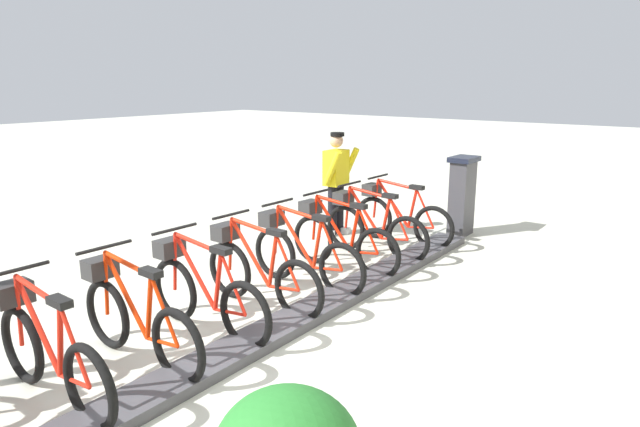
% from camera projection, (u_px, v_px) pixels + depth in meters
% --- Properties ---
extents(ground_plane, '(60.00, 60.00, 0.00)m').
position_uv_depth(ground_plane, '(264.00, 341.00, 5.42)').
color(ground_plane, beige).
extents(dock_rail_base, '(0.44, 8.66, 0.10)m').
position_uv_depth(dock_rail_base, '(264.00, 336.00, 5.41)').
color(dock_rail_base, '#47474C').
rests_on(dock_rail_base, ground).
extents(payment_kiosk, '(0.36, 0.52, 1.28)m').
position_uv_depth(payment_kiosk, '(462.00, 195.00, 8.99)').
color(payment_kiosk, '#38383D').
rests_on(payment_kiosk, ground).
extents(bike_docked_0, '(1.72, 0.54, 1.02)m').
position_uv_depth(bike_docked_0, '(398.00, 216.00, 8.58)').
color(bike_docked_0, black).
rests_on(bike_docked_0, ground).
extents(bike_docked_1, '(1.72, 0.54, 1.02)m').
position_uv_depth(bike_docked_1, '(371.00, 226.00, 7.97)').
color(bike_docked_1, black).
rests_on(bike_docked_1, ground).
extents(bike_docked_2, '(1.72, 0.54, 1.02)m').
position_uv_depth(bike_docked_2, '(340.00, 238.00, 7.36)').
color(bike_docked_2, black).
rests_on(bike_docked_2, ground).
extents(bike_docked_3, '(1.72, 0.54, 1.02)m').
position_uv_depth(bike_docked_3, '(302.00, 253.00, 6.75)').
color(bike_docked_3, black).
rests_on(bike_docked_3, ground).
extents(bike_docked_4, '(1.72, 0.54, 1.02)m').
position_uv_depth(bike_docked_4, '(257.00, 270.00, 6.14)').
color(bike_docked_4, black).
rests_on(bike_docked_4, ground).
extents(bike_docked_5, '(1.72, 0.54, 1.02)m').
position_uv_depth(bike_docked_5, '(203.00, 291.00, 5.54)').
color(bike_docked_5, black).
rests_on(bike_docked_5, ground).
extents(bike_docked_6, '(1.72, 0.54, 1.02)m').
position_uv_depth(bike_docked_6, '(135.00, 317.00, 4.93)').
color(bike_docked_6, black).
rests_on(bike_docked_6, ground).
extents(bike_docked_7, '(1.72, 0.54, 1.02)m').
position_uv_depth(bike_docked_7, '(47.00, 351.00, 4.32)').
color(bike_docked_7, black).
rests_on(bike_docked_7, ground).
extents(worker_near_rack, '(0.47, 0.63, 1.66)m').
position_uv_depth(worker_near_rack, '(337.00, 180.00, 8.95)').
color(worker_near_rack, white).
rests_on(worker_near_rack, ground).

